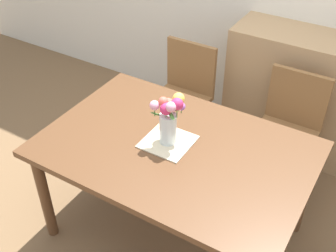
{
  "coord_description": "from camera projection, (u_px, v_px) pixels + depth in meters",
  "views": [
    {
      "loc": [
        0.94,
        -1.64,
        2.34
      ],
      "look_at": [
        -0.06,
        0.01,
        0.87
      ],
      "focal_mm": 45.33,
      "sensor_mm": 36.0,
      "label": 1
    }
  ],
  "objects": [
    {
      "name": "ground_plane",
      "position": [
        174.0,
        230.0,
        2.92
      ],
      "size": [
        12.0,
        12.0,
        0.0
      ],
      "primitive_type": "plane",
      "color": "brown"
    },
    {
      "name": "chair_left",
      "position": [
        184.0,
        91.0,
        3.37
      ],
      "size": [
        0.42,
        0.42,
        0.9
      ],
      "rotation": [
        0.0,
        0.0,
        3.14
      ],
      "color": "olive",
      "rests_on": "ground_plane"
    },
    {
      "name": "placemat",
      "position": [
        168.0,
        142.0,
        2.5
      ],
      "size": [
        0.28,
        0.28,
        0.01
      ],
      "primitive_type": "cube",
      "color": "beige",
      "rests_on": "dining_table"
    },
    {
      "name": "chair_right",
      "position": [
        289.0,
        125.0,
        3.02
      ],
      "size": [
        0.42,
        0.42,
        0.9
      ],
      "rotation": [
        0.0,
        0.0,
        3.14
      ],
      "color": "olive",
      "rests_on": "ground_plane"
    },
    {
      "name": "dresser",
      "position": [
        316.0,
        99.0,
        3.32
      ],
      "size": [
        1.4,
        0.47,
        1.0
      ],
      "color": "tan",
      "rests_on": "ground_plane"
    },
    {
      "name": "dining_table",
      "position": [
        175.0,
        158.0,
        2.52
      ],
      "size": [
        1.56,
        1.05,
        0.75
      ],
      "color": "brown",
      "rests_on": "ground_plane"
    },
    {
      "name": "flower_vase",
      "position": [
        169.0,
        116.0,
        2.39
      ],
      "size": [
        0.18,
        0.18,
        0.31
      ],
      "color": "silver",
      "rests_on": "placemat"
    }
  ]
}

